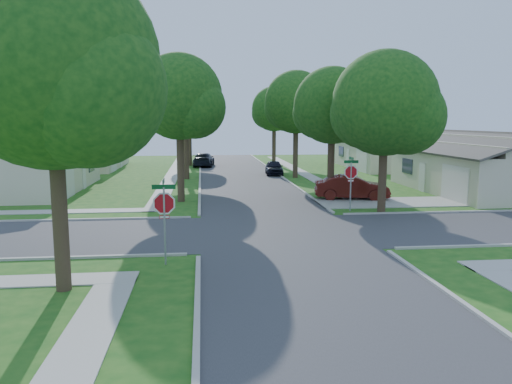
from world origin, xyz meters
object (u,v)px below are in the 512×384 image
object	(u,v)px
tree_w_near	(180,101)
tree_ne_corner	(386,108)
tree_e_mid	(297,105)
house_nw_far	(80,154)
stop_sign_ne	(351,174)
tree_e_near	(333,109)
house_nw_near	(23,169)
car_driveway	(352,187)
tree_e_far	(275,111)
house_ne_near	(482,170)
tree_w_mid	(186,102)
tree_w_far	(190,115)
car_curb_east	(274,168)
car_curb_west	(204,160)
stop_sign_sw	(164,207)
house_ne_far	(387,153)
tree_sw_corner	(54,73)

from	to	relation	value
tree_w_near	tree_ne_corner	bearing A→B (deg)	-23.56
tree_e_mid	house_nw_far	xyz separation A→B (m)	(-20.75, 10.99, -4.74)
stop_sign_ne	tree_e_near	bearing A→B (deg)	89.32
house_nw_near	car_driveway	size ratio (longest dim) A/B	2.94
tree_e_near	tree_e_far	bearing A→B (deg)	90.00
house_ne_near	tree_w_mid	bearing A→B (deg)	154.12
tree_e_mid	tree_e_far	distance (m)	13.00
tree_w_near	tree_w_mid	distance (m)	12.01
tree_e_near	tree_w_far	distance (m)	26.71
tree_w_mid	house_nw_far	xyz separation A→B (m)	(-11.35, 10.99, -4.97)
tree_e_near	car_driveway	world-z (taller)	tree_e_near
car_curb_east	car_curb_west	world-z (taller)	car_curb_west
tree_ne_corner	house_nw_far	bearing A→B (deg)	128.81
tree_w_far	car_curb_west	xyz separation A→B (m)	(1.45, -1.50, -4.77)
house_nw_far	tree_ne_corner	bearing A→B (deg)	-51.19
house_nw_near	house_ne_near	bearing A→B (deg)	-7.13
house_ne_near	stop_sign_sw	bearing A→B (deg)	-142.82
tree_w_far	house_ne_far	distance (m)	21.61
tree_e_near	house_ne_far	bearing A→B (deg)	60.65
tree_e_far	tree_sw_corner	xyz separation A→B (m)	(-12.19, -41.00, 0.28)
tree_w_near	tree_ne_corner	world-z (taller)	tree_w_near
car_curb_west	stop_sign_ne	bearing A→B (deg)	111.45
tree_w_near	tree_e_near	bearing A→B (deg)	-0.00
tree_e_mid	tree_w_far	distance (m)	16.06
tree_e_mid	tree_e_near	bearing A→B (deg)	-90.03
tree_e_far	car_curb_west	xyz separation A→B (m)	(-7.95, -1.50, -5.24)
stop_sign_ne	tree_sw_corner	size ratio (longest dim) A/B	0.31
tree_sw_corner	car_curb_west	world-z (taller)	tree_sw_corner
car_driveway	car_curb_west	size ratio (longest dim) A/B	0.91
car_curb_east	house_nw_far	bearing A→B (deg)	160.76
stop_sign_sw	tree_sw_corner	xyz separation A→B (m)	(-2.74, -2.29, 4.23)
tree_e_far	tree_e_near	bearing A→B (deg)	-90.00
tree_w_far	house_ne_near	distance (m)	31.17
tree_w_near	tree_ne_corner	xyz separation A→B (m)	(11.00, -4.80, -0.52)
tree_e_near	tree_e_far	world-z (taller)	tree_e_far
tree_w_near	house_ne_near	size ratio (longest dim) A/B	0.66
tree_e_near	tree_w_mid	size ratio (longest dim) A/B	0.87
tree_sw_corner	house_ne_near	bearing A→B (deg)	37.52
tree_e_far	car_curb_west	world-z (taller)	tree_e_far
tree_e_mid	house_nw_near	xyz separation A→B (m)	(-20.75, -6.01, -4.74)
tree_e_mid	house_ne_far	world-z (taller)	tree_e_mid
house_ne_near	tree_e_near	bearing A→B (deg)	-169.96
tree_e_far	tree_w_near	size ratio (longest dim) A/B	0.97
tree_w_near	tree_sw_corner	distance (m)	16.24
tree_w_near	car_driveway	bearing A→B (deg)	-1.65
tree_ne_corner	house_ne_far	bearing A→B (deg)	68.77
house_nw_near	house_nw_far	size ratio (longest dim) A/B	1.00
stop_sign_sw	tree_e_mid	distance (m)	27.71
tree_e_near	tree_ne_corner	distance (m)	5.06
tree_w_far	house_ne_far	world-z (taller)	tree_w_far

